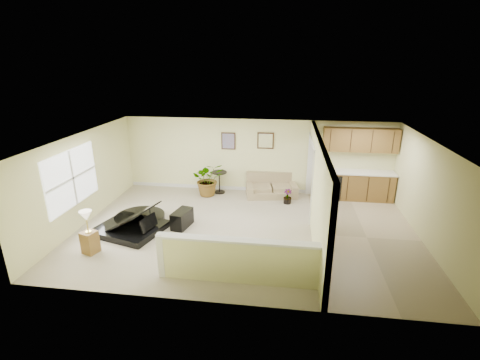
# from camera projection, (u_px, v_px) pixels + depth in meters

# --- Properties ---
(floor) EXTENTS (9.00, 9.00, 0.00)m
(floor) POSITION_uv_depth(u_px,v_px,m) (246.00, 230.00, 9.36)
(floor) COLOR tan
(floor) RESTS_ON ground
(back_wall) EXTENTS (9.00, 0.04, 2.50)m
(back_wall) POSITION_uv_depth(u_px,v_px,m) (256.00, 156.00, 11.75)
(back_wall) COLOR beige
(back_wall) RESTS_ON floor
(front_wall) EXTENTS (9.00, 0.04, 2.50)m
(front_wall) POSITION_uv_depth(u_px,v_px,m) (226.00, 245.00, 6.14)
(front_wall) COLOR beige
(front_wall) RESTS_ON floor
(left_wall) EXTENTS (0.04, 6.00, 2.50)m
(left_wall) POSITION_uv_depth(u_px,v_px,m) (83.00, 179.00, 9.52)
(left_wall) COLOR beige
(left_wall) RESTS_ON floor
(right_wall) EXTENTS (0.04, 6.00, 2.50)m
(right_wall) POSITION_uv_depth(u_px,v_px,m) (431.00, 195.00, 8.38)
(right_wall) COLOR beige
(right_wall) RESTS_ON floor
(ceiling) EXTENTS (9.00, 6.00, 0.04)m
(ceiling) POSITION_uv_depth(u_px,v_px,m) (246.00, 139.00, 8.53)
(ceiling) COLOR white
(ceiling) RESTS_ON back_wall
(kitchen_vinyl) EXTENTS (2.70, 6.00, 0.01)m
(kitchen_vinyl) POSITION_uv_depth(u_px,v_px,m) (367.00, 238.00, 8.96)
(kitchen_vinyl) COLOR tan
(kitchen_vinyl) RESTS_ON floor
(interior_partition) EXTENTS (0.18, 5.99, 2.50)m
(interior_partition) POSITION_uv_depth(u_px,v_px,m) (316.00, 188.00, 8.97)
(interior_partition) COLOR beige
(interior_partition) RESTS_ON floor
(pony_half_wall) EXTENTS (3.42, 0.22, 1.00)m
(pony_half_wall) POSITION_uv_depth(u_px,v_px,m) (236.00, 260.00, 7.03)
(pony_half_wall) COLOR beige
(pony_half_wall) RESTS_ON floor
(left_window) EXTENTS (0.05, 2.15, 1.45)m
(left_window) POSITION_uv_depth(u_px,v_px,m) (72.00, 178.00, 8.98)
(left_window) COLOR white
(left_window) RESTS_ON left_wall
(wall_art_left) EXTENTS (0.48, 0.04, 0.58)m
(wall_art_left) POSITION_uv_depth(u_px,v_px,m) (228.00, 141.00, 11.68)
(wall_art_left) COLOR #3A2515
(wall_art_left) RESTS_ON back_wall
(wall_mirror) EXTENTS (0.55, 0.04, 0.55)m
(wall_mirror) POSITION_uv_depth(u_px,v_px,m) (266.00, 141.00, 11.51)
(wall_mirror) COLOR #3A2515
(wall_mirror) RESTS_ON back_wall
(kitchen_cabinets) EXTENTS (2.36, 0.65, 2.33)m
(kitchen_cabinets) POSITION_uv_depth(u_px,v_px,m) (354.00, 173.00, 11.23)
(kitchen_cabinets) COLOR brown
(kitchen_cabinets) RESTS_ON floor
(piano) EXTENTS (2.20, 2.20, 1.55)m
(piano) POSITION_uv_depth(u_px,v_px,m) (129.00, 207.00, 9.23)
(piano) COLOR black
(piano) RESTS_ON floor
(piano_bench) EXTENTS (0.50, 0.77, 0.47)m
(piano_bench) POSITION_uv_depth(u_px,v_px,m) (182.00, 219.00, 9.48)
(piano_bench) COLOR black
(piano_bench) RESTS_ON floor
(loveseat) EXTENTS (1.82, 1.22, 0.95)m
(loveseat) POSITION_uv_depth(u_px,v_px,m) (272.00, 185.00, 11.68)
(loveseat) COLOR tan
(loveseat) RESTS_ON floor
(accent_table) EXTENTS (0.52, 0.52, 0.75)m
(accent_table) POSITION_uv_depth(u_px,v_px,m) (219.00, 179.00, 11.83)
(accent_table) COLOR black
(accent_table) RESTS_ON floor
(palm_plant) EXTENTS (1.29, 1.21, 1.15)m
(palm_plant) POSITION_uv_depth(u_px,v_px,m) (208.00, 179.00, 11.60)
(palm_plant) COLOR black
(palm_plant) RESTS_ON floor
(small_plant) EXTENTS (0.30, 0.30, 0.47)m
(small_plant) POSITION_uv_depth(u_px,v_px,m) (287.00, 197.00, 11.04)
(small_plant) COLOR black
(small_plant) RESTS_ON floor
(lamp_stand) EXTENTS (0.40, 0.40, 1.07)m
(lamp_stand) POSITION_uv_depth(u_px,v_px,m) (89.00, 235.00, 8.14)
(lamp_stand) COLOR brown
(lamp_stand) RESTS_ON floor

